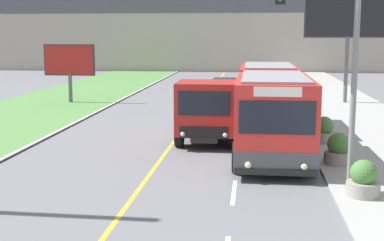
% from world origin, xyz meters
% --- Properties ---
extents(city_bus, '(2.69, 12.33, 3.05)m').
position_xyz_m(city_bus, '(3.96, 19.44, 1.55)').
color(city_bus, red).
rests_on(city_bus, ground_plane).
extents(dump_truck, '(2.42, 6.53, 2.59)m').
position_xyz_m(dump_truck, '(1.43, 19.45, 1.29)').
color(dump_truck, black).
rests_on(dump_truck, ground_plane).
extents(car_distant, '(1.80, 4.30, 1.45)m').
position_xyz_m(car_distant, '(1.35, 33.74, 0.69)').
color(car_distant, silver).
rests_on(car_distant, ground_plane).
extents(traffic_light_mast, '(2.28, 0.32, 6.44)m').
position_xyz_m(traffic_light_mast, '(5.37, 12.62, 4.07)').
color(traffic_light_mast, slate).
rests_on(traffic_light_mast, ground_plane).
extents(billboard_large, '(5.52, 0.24, 7.04)m').
position_xyz_m(billboard_large, '(9.20, 32.86, 5.39)').
color(billboard_large, '#59595B').
rests_on(billboard_large, ground_plane).
extents(billboard_small, '(3.35, 0.24, 3.79)m').
position_xyz_m(billboard_small, '(-8.60, 31.35, 2.65)').
color(billboard_small, '#59595B').
rests_on(billboard_small, ground_plane).
extents(planter_round_near, '(0.91, 0.91, 1.01)m').
position_xyz_m(planter_round_near, '(6.27, 12.17, 0.52)').
color(planter_round_near, gray).
rests_on(planter_round_near, sidewalk_right).
extents(planter_round_second, '(0.97, 0.97, 1.07)m').
position_xyz_m(planter_round_second, '(6.17, 15.86, 0.55)').
color(planter_round_second, gray).
rests_on(planter_round_second, sidewalk_right).
extents(planter_round_third, '(0.96, 0.96, 1.07)m').
position_xyz_m(planter_round_third, '(6.15, 19.55, 0.54)').
color(planter_round_third, gray).
rests_on(planter_round_third, sidewalk_right).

